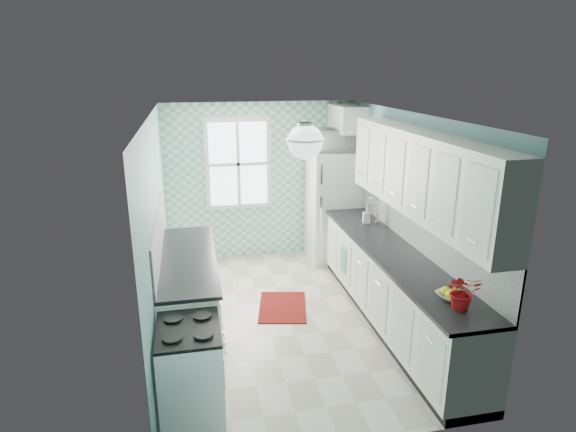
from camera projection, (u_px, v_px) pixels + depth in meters
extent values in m
cube|color=beige|center=(288.00, 318.00, 6.05)|extent=(3.00, 4.40, 0.02)
cube|color=white|center=(288.00, 114.00, 5.30)|extent=(3.00, 4.40, 0.02)
cube|color=#6AA39E|center=(260.00, 181.00, 7.74)|extent=(3.00, 0.02, 2.50)
cube|color=#6AA39E|center=(348.00, 311.00, 3.61)|extent=(3.00, 0.02, 2.50)
cube|color=#6AA39E|center=(156.00, 231.00, 5.38)|extent=(0.02, 4.40, 2.50)
cube|color=#6AA39E|center=(407.00, 215.00, 5.97)|extent=(0.02, 4.40, 2.50)
cube|color=#74C4AC|center=(260.00, 181.00, 7.72)|extent=(3.00, 0.01, 2.50)
cube|color=white|center=(238.00, 164.00, 7.54)|extent=(1.04, 0.05, 1.44)
cube|color=white|center=(238.00, 164.00, 7.52)|extent=(0.90, 0.02, 1.30)
cube|color=white|center=(420.00, 229.00, 5.61)|extent=(0.02, 3.60, 0.51)
cube|color=white|center=(158.00, 238.00, 5.33)|extent=(0.02, 2.15, 0.51)
cube|color=white|center=(421.00, 174.00, 5.18)|extent=(0.33, 3.20, 0.90)
cube|color=white|center=(347.00, 119.00, 7.34)|extent=(0.40, 0.74, 0.40)
cylinder|color=silver|center=(305.00, 125.00, 4.56)|extent=(0.14, 0.14, 0.04)
cylinder|color=silver|center=(305.00, 132.00, 4.58)|extent=(0.02, 0.02, 0.12)
sphere|color=white|center=(305.00, 142.00, 4.61)|extent=(0.34, 0.34, 0.34)
cube|color=white|center=(393.00, 289.00, 5.77)|extent=(0.60, 3.60, 0.90)
cube|color=black|center=(394.00, 253.00, 5.63)|extent=(0.63, 3.60, 0.04)
cube|color=white|center=(189.00, 296.00, 5.61)|extent=(0.60, 2.15, 0.90)
cube|color=black|center=(188.00, 258.00, 5.47)|extent=(0.63, 2.15, 0.04)
cube|color=white|center=(333.00, 206.00, 7.68)|extent=(0.77, 0.73, 1.76)
cube|color=silver|center=(341.00, 187.00, 7.22)|extent=(0.75, 0.01, 0.02)
cube|color=silver|center=(321.00, 174.00, 7.08)|extent=(0.03, 0.03, 0.30)
cube|color=silver|center=(321.00, 214.00, 7.26)|extent=(0.03, 0.03, 0.54)
cube|color=white|center=(191.00, 370.00, 4.28)|extent=(0.55, 0.69, 0.82)
cube|color=black|center=(188.00, 329.00, 4.15)|extent=(0.55, 0.69, 0.03)
cube|color=black|center=(222.00, 361.00, 4.32)|extent=(0.01, 0.46, 0.27)
cube|color=silver|center=(365.00, 226.00, 6.57)|extent=(0.47, 0.40, 0.12)
cylinder|color=silver|center=(377.00, 212.00, 6.54)|extent=(0.02, 0.02, 0.30)
torus|color=silver|center=(374.00, 198.00, 6.48)|extent=(0.16, 0.02, 0.16)
cube|color=maroon|center=(283.00, 307.00, 6.28)|extent=(0.77, 0.97, 0.01)
cube|color=#5D9E91|center=(344.00, 260.00, 6.57)|extent=(0.09, 0.23, 0.36)
imported|color=white|center=(450.00, 296.00, 4.47)|extent=(0.28, 0.28, 0.06)
imported|color=red|center=(463.00, 292.00, 4.25)|extent=(0.36, 0.33, 0.33)
imported|color=#8BB9C4|center=(367.00, 215.00, 6.63)|extent=(0.11, 0.11, 0.22)
imported|color=silver|center=(335.00, 140.00, 7.37)|extent=(0.64, 0.46, 0.34)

